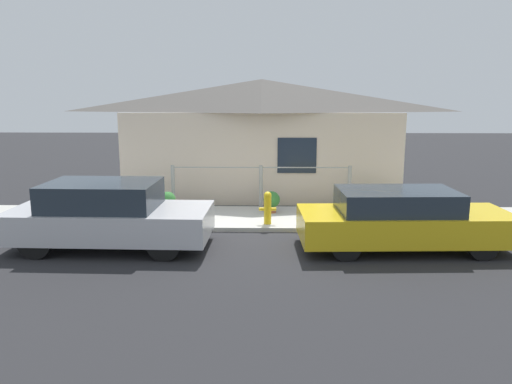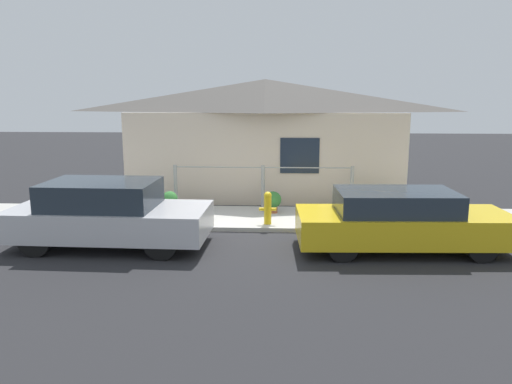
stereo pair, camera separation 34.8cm
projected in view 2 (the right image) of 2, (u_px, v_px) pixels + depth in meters
The scene contains 10 objects.
ground_plane at pixel (260, 232), 11.61m from camera, with size 60.00×60.00×0.00m, color #262628.
sidewalk at pixel (262, 218), 12.72m from camera, with size 24.00×2.29×0.11m.
house at pixel (265, 103), 14.78m from camera, with size 8.49×2.23×3.60m.
fence at pixel (263, 185), 13.56m from camera, with size 4.90×0.10×1.16m.
car_left at pixel (108, 214), 10.43m from camera, with size 4.13×1.87×1.40m.
car_right at pixel (401, 221), 10.14m from camera, with size 4.34×1.79×1.25m.
fire_hydrant at pixel (268, 207), 11.88m from camera, with size 0.41×0.18×0.79m.
potted_plant_near_hydrant at pixel (273, 201), 13.02m from camera, with size 0.43×0.43×0.57m.
potted_plant_by_fence at pixel (170, 200), 13.19m from camera, with size 0.42×0.42×0.54m.
potted_plant_corner at pixel (373, 199), 13.38m from camera, with size 0.39×0.39×0.54m.
Camera 2 is at (0.46, -11.19, 3.18)m, focal length 35.00 mm.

